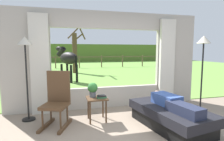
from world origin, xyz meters
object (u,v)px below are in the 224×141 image
Objects in this scene: side_table at (97,102)px; horse at (68,58)px; potted_plant at (93,89)px; book_stack at (102,97)px; reclining_person at (172,102)px; floor_lamp_left at (25,53)px; rocking_chair at (57,99)px; pasture_tree at (75,51)px; recliner_sofa at (170,117)px; floor_lamp_right at (203,51)px.

horse is (-0.56, 5.27, 0.73)m from side_table.
side_table is 0.30× the size of horse.
potted_plant is 0.26m from book_stack.
reclining_person reaches higher than side_table.
potted_plant is at bearing -14.03° from floor_lamp_left.
rocking_chair reaches higher than side_table.
side_table is at bearing -36.87° from potted_plant.
potted_plant is 0.09× the size of pasture_tree.
rocking_chair is 0.61× the size of floor_lamp_left.
rocking_chair is at bearing 153.15° from recliner_sofa.
floor_lamp_left is (-1.39, 0.35, 0.78)m from potted_plant.
floor_lamp_right is (1.16, 0.56, 1.00)m from reclining_person.
horse is (-3.08, 5.45, -0.37)m from floor_lamp_right.
horse reaches higher than book_stack.
book_stack reaches higher than recliner_sofa.
recliner_sofa is 1.64× the size of rocking_chair.
floor_lamp_right is at bearing 13.82° from recliner_sofa.
floor_lamp_right is (2.52, -0.18, 1.10)m from side_table.
side_table is 0.28× the size of floor_lamp_left.
rocking_chair is 1.21m from floor_lamp_left.
potted_plant reaches higher than recliner_sofa.
rocking_chair is 3.50× the size of potted_plant.
side_table is 0.28× the size of floor_lamp_right.
floor_lamp_left is at bearing 165.97° from potted_plant.
recliner_sofa is 0.31m from reclining_person.
recliner_sofa is at bearing -26.29° from book_stack.
floor_lamp_right is at bearing -92.28° from horse.
floor_lamp_left reaches higher than horse.
floor_lamp_left is (-1.47, 0.41, 1.05)m from side_table.
floor_lamp_left is 4.03m from floor_lamp_right.
rocking_chair is 3.49m from floor_lamp_right.
pasture_tree is at bearing 88.40° from recliner_sofa.
book_stack is at bearing -16.87° from floor_lamp_left.
side_table is at bearing -15.49° from floor_lamp_left.
pasture_tree is (1.42, 8.28, 0.02)m from floor_lamp_left.
floor_lamp_right is at bearing -2.65° from book_stack.
rocking_chair is (-2.19, 0.71, 0.02)m from reclining_person.
rocking_chair is 0.84m from side_table.
pasture_tree is (0.78, 8.72, 0.96)m from rocking_chair.
reclining_person is (-0.00, -0.05, 0.30)m from recliner_sofa.
side_table is 2.76m from floor_lamp_right.
recliner_sofa is at bearing 79.85° from reclining_person.
potted_plant is (-1.44, 0.75, 0.48)m from recliner_sofa.
side_table is 1.63× the size of potted_plant.
floor_lamp_right is at bearing -5.26° from potted_plant.
recliner_sofa is 3.52× the size of side_table.
pasture_tree is at bearing 90.30° from side_table.
reclining_person is at bearing -81.50° from pasture_tree.
potted_plant reaches higher than side_table.
book_stack is at bearing 143.56° from recliner_sofa.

